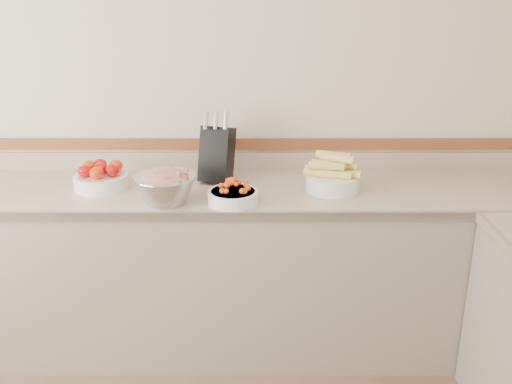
{
  "coord_description": "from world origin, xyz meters",
  "views": [
    {
      "loc": [
        0.35,
        -1.04,
        1.87
      ],
      "look_at": [
        0.35,
        1.35,
        1.0
      ],
      "focal_mm": 40.0,
      "sensor_mm": 36.0,
      "label": 1
    }
  ],
  "objects_px": {
    "knife_block": "(217,153)",
    "tomato_bowl": "(101,177)",
    "cherry_tomato_bowl": "(233,195)",
    "rhubarb_bowl": "(165,186)",
    "corn_bowl": "(332,177)"
  },
  "relations": [
    {
      "from": "corn_bowl",
      "to": "rhubarb_bowl",
      "type": "relative_size",
      "value": 0.98
    },
    {
      "from": "knife_block",
      "to": "tomato_bowl",
      "type": "xyz_separation_m",
      "value": [
        -0.58,
        -0.11,
        -0.1
      ]
    },
    {
      "from": "rhubarb_bowl",
      "to": "corn_bowl",
      "type": "bearing_deg",
      "value": 12.6
    },
    {
      "from": "knife_block",
      "to": "cherry_tomato_bowl",
      "type": "xyz_separation_m",
      "value": [
        0.1,
        -0.33,
        -0.11
      ]
    },
    {
      "from": "knife_block",
      "to": "corn_bowl",
      "type": "height_order",
      "value": "knife_block"
    },
    {
      "from": "knife_block",
      "to": "cherry_tomato_bowl",
      "type": "height_order",
      "value": "knife_block"
    },
    {
      "from": "cherry_tomato_bowl",
      "to": "corn_bowl",
      "type": "height_order",
      "value": "corn_bowl"
    },
    {
      "from": "tomato_bowl",
      "to": "knife_block",
      "type": "bearing_deg",
      "value": 11.06
    },
    {
      "from": "tomato_bowl",
      "to": "rhubarb_bowl",
      "type": "relative_size",
      "value": 0.92
    },
    {
      "from": "rhubarb_bowl",
      "to": "knife_block",
      "type": "bearing_deg",
      "value": 56.16
    },
    {
      "from": "tomato_bowl",
      "to": "corn_bowl",
      "type": "bearing_deg",
      "value": -1.8
    },
    {
      "from": "cherry_tomato_bowl",
      "to": "rhubarb_bowl",
      "type": "height_order",
      "value": "rhubarb_bowl"
    },
    {
      "from": "knife_block",
      "to": "corn_bowl",
      "type": "relative_size",
      "value": 1.3
    },
    {
      "from": "knife_block",
      "to": "cherry_tomato_bowl",
      "type": "bearing_deg",
      "value": -73.87
    },
    {
      "from": "knife_block",
      "to": "tomato_bowl",
      "type": "relative_size",
      "value": 1.39
    }
  ]
}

